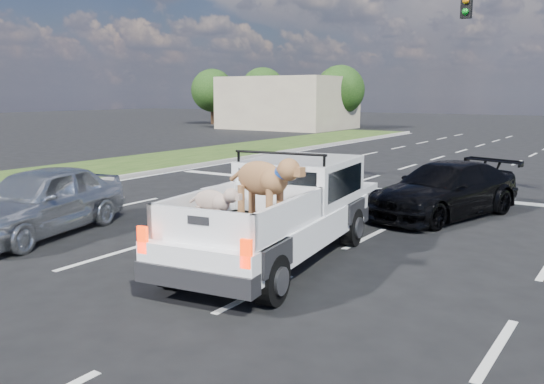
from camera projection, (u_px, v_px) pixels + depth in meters
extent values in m
plane|color=black|center=(170.00, 274.00, 9.68)|extent=(160.00, 160.00, 0.00)
cube|color=silver|center=(180.00, 193.00, 17.47)|extent=(0.12, 60.00, 0.01)
cube|color=silver|center=(277.00, 206.00, 15.57)|extent=(0.12, 60.00, 0.01)
cube|color=silver|center=(400.00, 221.00, 13.67)|extent=(0.12, 60.00, 0.01)
cube|color=silver|center=(101.00, 183.00, 19.39)|extent=(0.15, 60.00, 0.01)
cube|color=silver|center=(393.00, 191.00, 17.91)|extent=(17.00, 0.45, 0.01)
cube|color=#1F3D12|center=(51.00, 176.00, 20.85)|extent=(5.00, 60.00, 0.10)
cube|color=#A29D95|center=(96.00, 181.00, 19.52)|extent=(0.15, 60.00, 0.14)
cube|color=black|center=(467.00, 1.00, 16.40)|extent=(0.30, 0.18, 0.95)
cube|color=beige|center=(288.00, 103.00, 49.79)|extent=(10.00, 8.00, 4.40)
cylinder|color=#332114|center=(213.00, 113.00, 57.04)|extent=(0.44, 0.44, 2.16)
sphere|color=#15340E|center=(213.00, 90.00, 56.67)|extent=(4.20, 4.20, 4.20)
cylinder|color=#332114|center=(263.00, 114.00, 53.79)|extent=(0.44, 0.44, 2.16)
sphere|color=#15340E|center=(263.00, 90.00, 53.42)|extent=(4.20, 4.20, 4.20)
cylinder|color=#332114|center=(340.00, 116.00, 49.45)|extent=(0.44, 0.44, 2.16)
sphere|color=#15340E|center=(340.00, 90.00, 49.08)|extent=(4.20, 4.20, 4.20)
cylinder|color=black|center=(172.00, 264.00, 8.95)|extent=(0.37, 0.78, 0.75)
cylinder|color=black|center=(271.00, 280.00, 8.21)|extent=(0.37, 0.78, 0.75)
cylinder|color=black|center=(273.00, 219.00, 12.19)|extent=(0.37, 0.78, 0.75)
cylinder|color=black|center=(351.00, 227.00, 11.45)|extent=(0.37, 0.78, 0.75)
cube|color=white|center=(274.00, 228.00, 10.20)|extent=(2.55, 5.44, 0.51)
cube|color=white|center=(301.00, 180.00, 11.18)|extent=(2.10, 2.49, 0.85)
cube|color=black|center=(277.00, 187.00, 10.18)|extent=(1.52, 0.23, 0.61)
cylinder|color=black|center=(280.00, 153.00, 10.20)|extent=(1.77, 0.28, 0.05)
cube|color=black|center=(242.00, 229.00, 9.13)|extent=(2.08, 2.73, 0.06)
cube|color=white|center=(197.00, 207.00, 9.44)|extent=(0.41, 2.51, 0.51)
cube|color=white|center=(291.00, 216.00, 8.72)|extent=(0.41, 2.51, 0.51)
cube|color=white|center=(200.00, 227.00, 8.00)|extent=(1.75, 0.31, 0.51)
cube|color=#FF2E05|center=(143.00, 240.00, 8.21)|extent=(0.16, 0.08, 0.40)
cube|color=#FF2E05|center=(246.00, 254.00, 7.49)|extent=(0.16, 0.08, 0.40)
cube|color=black|center=(196.00, 278.00, 7.99)|extent=(1.92, 0.54, 0.30)
imported|color=silver|center=(39.00, 201.00, 12.29)|extent=(2.75, 4.63, 1.48)
imported|color=black|center=(445.00, 190.00, 14.12)|extent=(3.18, 4.93, 1.33)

